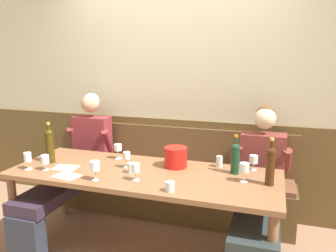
# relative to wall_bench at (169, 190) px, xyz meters

# --- Properties ---
(room_wall_back) EXTENTS (6.80, 0.08, 2.80)m
(room_wall_back) POSITION_rel_wall_bench_xyz_m (0.00, 0.26, 1.12)
(room_wall_back) COLOR beige
(room_wall_back) RESTS_ON ground
(wood_wainscot_panel) EXTENTS (6.80, 0.03, 1.02)m
(wood_wainscot_panel) POSITION_rel_wall_bench_xyz_m (0.00, 0.21, 0.23)
(wood_wainscot_panel) COLOR brown
(wood_wainscot_panel) RESTS_ON ground
(wall_bench) EXTENTS (2.59, 0.42, 0.94)m
(wall_bench) POSITION_rel_wall_bench_xyz_m (0.00, 0.00, 0.00)
(wall_bench) COLOR brown
(wall_bench) RESTS_ON ground
(dining_table) EXTENTS (2.29, 0.85, 0.73)m
(dining_table) POSITION_rel_wall_bench_xyz_m (0.00, -0.72, 0.38)
(dining_table) COLOR brown
(dining_table) RESTS_ON ground
(person_center_left_seat) EXTENTS (0.51, 1.30, 1.30)m
(person_center_left_seat) POSITION_rel_wall_bench_xyz_m (-0.90, -0.39, 0.33)
(person_center_left_seat) COLOR #2B303C
(person_center_left_seat) RESTS_ON ground
(person_right_seat) EXTENTS (0.52, 1.31, 1.25)m
(person_right_seat) POSITION_rel_wall_bench_xyz_m (0.95, -0.39, 0.32)
(person_right_seat) COLOR #282A2F
(person_right_seat) RESTS_ON ground
(ice_bucket) EXTENTS (0.20, 0.20, 0.18)m
(ice_bucket) POSITION_rel_wall_bench_xyz_m (0.23, -0.51, 0.54)
(ice_bucket) COLOR red
(ice_bucket) RESTS_ON dining_table
(wine_bottle_green_tall) EXTENTS (0.08, 0.08, 0.38)m
(wine_bottle_green_tall) POSITION_rel_wall_bench_xyz_m (-0.91, -0.74, 0.62)
(wine_bottle_green_tall) COLOR #3F2F0B
(wine_bottle_green_tall) RESTS_ON dining_table
(wine_bottle_amber_mid) EXTENTS (0.07, 0.07, 0.33)m
(wine_bottle_amber_mid) POSITION_rel_wall_bench_xyz_m (0.75, -0.52, 0.59)
(wine_bottle_amber_mid) COLOR #183D25
(wine_bottle_amber_mid) RESTS_ON dining_table
(wine_bottle_clear_water) EXTENTS (0.07, 0.07, 0.37)m
(wine_bottle_clear_water) POSITION_rel_wall_bench_xyz_m (1.03, -0.69, 0.61)
(wine_bottle_clear_water) COLOR #40230E
(wine_bottle_clear_water) RESTS_ON dining_table
(wine_glass_center_front) EXTENTS (0.07, 0.07, 0.14)m
(wine_glass_center_front) POSITION_rel_wall_bench_xyz_m (0.02, -0.92, 0.55)
(wine_glass_center_front) COLOR silver
(wine_glass_center_front) RESTS_ON dining_table
(wine_glass_by_bottle) EXTENTS (0.06, 0.06, 0.14)m
(wine_glass_by_bottle) POSITION_rel_wall_bench_xyz_m (-0.17, -0.66, 0.55)
(wine_glass_by_bottle) COLOR silver
(wine_glass_by_bottle) RESTS_ON dining_table
(wine_glass_left_end) EXTENTS (0.07, 0.07, 0.13)m
(wine_glass_left_end) POSITION_rel_wall_bench_xyz_m (0.89, -0.38, 0.54)
(wine_glass_left_end) COLOR silver
(wine_glass_left_end) RESTS_ON dining_table
(wine_glass_right_end) EXTENTS (0.07, 0.07, 0.15)m
(wine_glass_right_end) POSITION_rel_wall_bench_xyz_m (0.84, -0.69, 0.56)
(wine_glass_right_end) COLOR silver
(wine_glass_right_end) RESTS_ON dining_table
(wine_glass_center_rear) EXTENTS (0.07, 0.07, 0.13)m
(wine_glass_center_rear) POSITION_rel_wall_bench_xyz_m (-0.82, -0.94, 0.54)
(wine_glass_center_rear) COLOR silver
(wine_glass_center_rear) RESTS_ON dining_table
(wine_glass_mid_right) EXTENTS (0.07, 0.07, 0.15)m
(wine_glass_mid_right) POSITION_rel_wall_bench_xyz_m (-0.97, -0.97, 0.55)
(wine_glass_mid_right) COLOR silver
(wine_glass_mid_right) RESTS_ON dining_table
(wine_glass_mid_left) EXTENTS (0.08, 0.08, 0.16)m
(wine_glass_mid_left) POSITION_rel_wall_bench_xyz_m (-0.28, -1.02, 0.56)
(wine_glass_mid_left) COLOR silver
(wine_glass_mid_left) RESTS_ON dining_table
(wine_glass_near_bucket) EXTENTS (0.07, 0.07, 0.14)m
(wine_glass_near_bucket) POSITION_rel_wall_bench_xyz_m (-0.37, -0.45, 0.55)
(wine_glass_near_bucket) COLOR silver
(wine_glass_near_bucket) RESTS_ON dining_table
(water_tumbler_right) EXTENTS (0.07, 0.07, 0.08)m
(water_tumbler_right) POSITION_rel_wall_bench_xyz_m (0.35, -1.05, 0.49)
(water_tumbler_right) COLOR silver
(water_tumbler_right) RESTS_ON dining_table
(water_tumbler_center) EXTENTS (0.06, 0.06, 0.10)m
(water_tumbler_center) POSITION_rel_wall_bench_xyz_m (0.60, -0.39, 0.50)
(water_tumbler_center) COLOR silver
(water_tumbler_center) RESTS_ON dining_table
(water_tumbler_left) EXTENTS (0.06, 0.06, 0.09)m
(water_tumbler_left) POSITION_rel_wall_bench_xyz_m (-0.09, -0.77, 0.49)
(water_tumbler_left) COLOR silver
(water_tumbler_left) RESTS_ON dining_table
(tasting_sheet_left_guest) EXTENTS (0.23, 0.17, 0.00)m
(tasting_sheet_left_guest) POSITION_rel_wall_bench_xyz_m (-0.69, -0.83, 0.45)
(tasting_sheet_left_guest) COLOR white
(tasting_sheet_left_guest) RESTS_ON dining_table
(tasting_sheet_right_guest) EXTENTS (0.23, 0.18, 0.00)m
(tasting_sheet_right_guest) POSITION_rel_wall_bench_xyz_m (-0.56, -1.01, 0.45)
(tasting_sheet_right_guest) COLOR white
(tasting_sheet_right_guest) RESTS_ON dining_table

